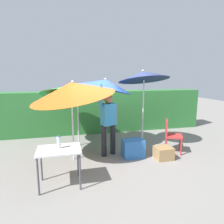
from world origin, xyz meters
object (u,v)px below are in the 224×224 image
object	(u,v)px
folding_table	(59,153)
cooler_box	(133,148)
umbrella_yellow	(106,84)
umbrella_rainbow	(143,76)
umbrella_orange	(72,90)
umbrella_navy	(76,90)
chair_plastic	(171,134)
crate_cardboard	(163,153)
bottle_water	(59,142)
person_vendor	(108,121)

from	to	relation	value
folding_table	cooler_box	bearing A→B (deg)	26.75
umbrella_yellow	cooler_box	size ratio (longest dim) A/B	4.03
umbrella_rainbow	umbrella_orange	distance (m)	2.06
folding_table	umbrella_rainbow	bearing A→B (deg)	34.12
umbrella_navy	chair_plastic	size ratio (longest dim) A/B	2.44
umbrella_orange	crate_cardboard	world-z (taller)	umbrella_orange
umbrella_rainbow	bottle_water	world-z (taller)	umbrella_rainbow
cooler_box	umbrella_rainbow	bearing A→B (deg)	52.30
umbrella_rainbow	umbrella_navy	bearing A→B (deg)	162.14
umbrella_navy	folding_table	size ratio (longest dim) A/B	2.72
chair_plastic	bottle_water	bearing A→B (deg)	-161.69
umbrella_rainbow	cooler_box	xyz separation A→B (m)	(-0.51, -0.66, -1.84)
chair_plastic	folding_table	xyz separation A→B (m)	(-2.93, -1.00, 0.13)
umbrella_yellow	umbrella_rainbow	bearing A→B (deg)	-17.82
person_vendor	crate_cardboard	xyz separation A→B (m)	(1.29, -0.58, -0.78)
chair_plastic	umbrella_navy	bearing A→B (deg)	154.88
umbrella_rainbow	umbrella_yellow	world-z (taller)	umbrella_rainbow
umbrella_yellow	cooler_box	world-z (taller)	umbrella_yellow
cooler_box	bottle_water	size ratio (longest dim) A/B	2.25
chair_plastic	crate_cardboard	bearing A→B (deg)	-137.57
umbrella_yellow	bottle_water	bearing A→B (deg)	-125.06
umbrella_orange	chair_plastic	bearing A→B (deg)	-2.27
umbrella_yellow	person_vendor	bearing A→B (deg)	-96.87
umbrella_navy	chair_plastic	xyz separation A→B (m)	(2.46, -1.15, -1.16)
crate_cardboard	umbrella_navy	bearing A→B (deg)	143.19
cooler_box	folding_table	xyz separation A→B (m)	(-1.80, -0.91, 0.41)
umbrella_yellow	person_vendor	xyz separation A→B (m)	(-0.08, -0.68, -0.90)
cooler_box	person_vendor	bearing A→B (deg)	153.01
folding_table	umbrella_navy	bearing A→B (deg)	77.74
person_vendor	crate_cardboard	size ratio (longest dim) A/B	4.44
umbrella_orange	person_vendor	size ratio (longest dim) A/B	1.15
umbrella_yellow	cooler_box	distance (m)	1.94
umbrella_rainbow	umbrella_yellow	size ratio (longest dim) A/B	1.08
crate_cardboard	umbrella_yellow	bearing A→B (deg)	133.84
crate_cardboard	bottle_water	distance (m)	2.67
crate_cardboard	person_vendor	bearing A→B (deg)	155.95
umbrella_navy	crate_cardboard	size ratio (longest dim) A/B	5.13
person_vendor	bottle_water	world-z (taller)	person_vendor
chair_plastic	folding_table	world-z (taller)	chair_plastic
umbrella_yellow	person_vendor	distance (m)	1.13
chair_plastic	bottle_water	xyz separation A→B (m)	(-2.93, -0.97, 0.33)
umbrella_navy	bottle_water	world-z (taller)	umbrella_navy
cooler_box	chair_plastic	bearing A→B (deg)	4.86
umbrella_rainbow	umbrella_orange	xyz separation A→B (m)	(-1.98, -0.46, -0.32)
umbrella_rainbow	cooler_box	bearing A→B (deg)	-127.70
umbrella_rainbow	bottle_water	bearing A→B (deg)	-146.44
folding_table	person_vendor	bearing A→B (deg)	44.57
umbrella_navy	chair_plastic	distance (m)	2.95
crate_cardboard	folding_table	world-z (taller)	folding_table
cooler_box	umbrella_orange	bearing A→B (deg)	172.31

